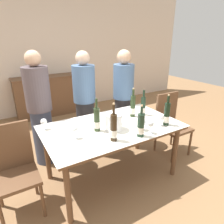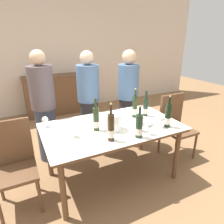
# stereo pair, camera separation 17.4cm
# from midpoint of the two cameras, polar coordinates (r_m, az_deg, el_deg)

# --- Properties ---
(ground_plane) EXTENTS (12.00, 12.00, 0.00)m
(ground_plane) POSITION_cam_midpoint_polar(r_m,az_deg,el_deg) (2.81, -1.86, -17.81)
(ground_plane) COLOR olive
(back_wall) EXTENTS (8.00, 0.10, 2.80)m
(back_wall) POSITION_cam_midpoint_polar(r_m,az_deg,el_deg) (5.02, -19.64, 15.82)
(back_wall) COLOR beige
(back_wall) RESTS_ON ground_plane
(sideboard_cabinet) EXTENTS (1.48, 0.46, 0.90)m
(sideboard_cabinet) POSITION_cam_midpoint_polar(r_m,az_deg,el_deg) (4.88, -18.66, 4.41)
(sideboard_cabinet) COLOR brown
(sideboard_cabinet) RESTS_ON ground_plane
(dining_table) EXTENTS (1.63, 0.97, 0.74)m
(dining_table) POSITION_cam_midpoint_polar(r_m,az_deg,el_deg) (2.44, -2.04, -5.54)
(dining_table) COLOR brown
(dining_table) RESTS_ON ground_plane
(ice_bucket) EXTENTS (0.21, 0.21, 0.19)m
(ice_bucket) POSITION_cam_midpoint_polar(r_m,az_deg,el_deg) (2.28, -1.73, -2.67)
(ice_bucket) COLOR white
(ice_bucket) RESTS_ON dining_table
(wine_bottle_0) EXTENTS (0.07, 0.07, 0.41)m
(wine_bottle_0) POSITION_cam_midpoint_polar(r_m,az_deg,el_deg) (2.03, -1.97, -4.69)
(wine_bottle_0) COLOR #332314
(wine_bottle_0) RESTS_ON dining_table
(wine_bottle_1) EXTENTS (0.07, 0.07, 0.39)m
(wine_bottle_1) POSITION_cam_midpoint_polar(r_m,az_deg,el_deg) (2.65, 4.10, 1.51)
(wine_bottle_1) COLOR #28381E
(wine_bottle_1) RESTS_ON dining_table
(wine_bottle_2) EXTENTS (0.07, 0.07, 0.38)m
(wine_bottle_2) POSITION_cam_midpoint_polar(r_m,az_deg,el_deg) (2.45, 13.44, -0.74)
(wine_bottle_2) COLOR black
(wine_bottle_2) RESTS_ON dining_table
(wine_bottle_3) EXTENTS (0.08, 0.08, 0.36)m
(wine_bottle_3) POSITION_cam_midpoint_polar(r_m,az_deg,el_deg) (2.14, 5.92, -3.97)
(wine_bottle_3) COLOR #1E3323
(wine_bottle_3) RESTS_ON dining_table
(wine_bottle_4) EXTENTS (0.07, 0.07, 0.38)m
(wine_bottle_4) POSITION_cam_midpoint_polar(r_m,az_deg,el_deg) (2.25, -6.55, -2.32)
(wine_bottle_4) COLOR #28381E
(wine_bottle_4) RESTS_ON dining_table
(wine_bottle_5) EXTENTS (0.06, 0.06, 0.35)m
(wine_bottle_5) POSITION_cam_midpoint_polar(r_m,az_deg,el_deg) (2.72, 7.10, 1.63)
(wine_bottle_5) COLOR #1E3323
(wine_bottle_5) RESTS_ON dining_table
(wine_glass_0) EXTENTS (0.07, 0.07, 0.15)m
(wine_glass_0) POSITION_cam_midpoint_polar(r_m,az_deg,el_deg) (2.22, 8.77, -3.51)
(wine_glass_0) COLOR white
(wine_glass_0) RESTS_ON dining_table
(wine_glass_1) EXTENTS (0.08, 0.08, 0.14)m
(wine_glass_1) POSITION_cam_midpoint_polar(r_m,az_deg,el_deg) (2.28, 6.66, -2.98)
(wine_glass_1) COLOR white
(wine_glass_1) RESTS_ON dining_table
(wine_glass_2) EXTENTS (0.07, 0.07, 0.13)m
(wine_glass_2) POSITION_cam_midpoint_polar(r_m,az_deg,el_deg) (2.45, -20.86, -2.74)
(wine_glass_2) COLOR white
(wine_glass_2) RESTS_ON dining_table
(wine_glass_3) EXTENTS (0.07, 0.07, 0.14)m
(wine_glass_3) POSITION_cam_midpoint_polar(r_m,az_deg,el_deg) (2.14, -12.89, -4.93)
(wine_glass_3) COLOR white
(wine_glass_3) RESTS_ON dining_table
(wine_glass_4) EXTENTS (0.08, 0.08, 0.15)m
(wine_glass_4) POSITION_cam_midpoint_polar(r_m,az_deg,el_deg) (2.43, 11.75, -1.69)
(wine_glass_4) COLOR white
(wine_glass_4) RESTS_ON dining_table
(chair_right_end) EXTENTS (0.42, 0.42, 0.94)m
(chair_right_end) POSITION_cam_midpoint_polar(r_m,az_deg,el_deg) (3.20, 14.84, -2.33)
(chair_right_end) COLOR brown
(chair_right_end) RESTS_ON ground_plane
(chair_left_end) EXTENTS (0.42, 0.42, 0.95)m
(chair_left_end) POSITION_cam_midpoint_polar(r_m,az_deg,el_deg) (2.35, -28.28, -13.25)
(chair_left_end) COLOR brown
(chair_left_end) RESTS_ON ground_plane
(person_host) EXTENTS (0.33, 0.33, 1.60)m
(person_host) POSITION_cam_midpoint_polar(r_m,az_deg,el_deg) (2.92, -21.49, 0.34)
(person_host) COLOR #383F56
(person_host) RESTS_ON ground_plane
(person_guest_left) EXTENTS (0.33, 0.33, 1.57)m
(person_guest_left) POSITION_cam_midpoint_polar(r_m,az_deg,el_deg) (3.07, -9.35, 2.21)
(person_guest_left) COLOR #2D2D33
(person_guest_left) RESTS_ON ground_plane
(person_guest_right) EXTENTS (0.33, 0.33, 1.56)m
(person_guest_right) POSITION_cam_midpoint_polar(r_m,az_deg,el_deg) (3.28, 1.70, 3.75)
(person_guest_right) COLOR #2D2D33
(person_guest_right) RESTS_ON ground_plane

